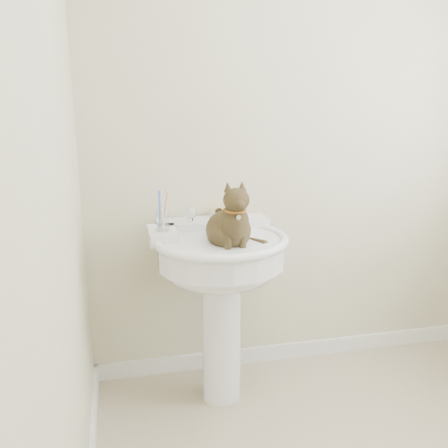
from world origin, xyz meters
TOP-DOWN VIEW (x-y plane):
  - wall_back at (0.00, 1.10)m, footprint 2.20×0.00m
  - wall_left at (-1.10, 0.00)m, footprint 0.00×2.20m
  - baseboard_back at (0.00, 1.09)m, footprint 2.20×0.02m
  - pedestal_sink at (-0.47, 0.81)m, footprint 0.64×0.63m
  - faucet at (-0.47, 0.97)m, footprint 0.28×0.12m
  - soap_bar at (-0.42, 1.06)m, footprint 0.10×0.08m
  - toothbrush_cup at (-0.73, 0.85)m, footprint 0.07×0.07m
  - cat at (-0.44, 0.74)m, footprint 0.22×0.28m

SIDE VIEW (x-z plane):
  - baseboard_back at x=0.00m, z-range 0.00..0.09m
  - pedestal_sink at x=-0.47m, z-range 0.25..1.13m
  - soap_bar at x=-0.42m, z-range 0.88..0.91m
  - cat at x=-0.44m, z-range 0.72..1.13m
  - faucet at x=-0.47m, z-range 0.85..0.99m
  - toothbrush_cup at x=-0.73m, z-range 0.84..1.02m
  - wall_back at x=0.00m, z-range 0.00..2.50m
  - wall_left at x=-1.10m, z-range 0.00..2.50m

